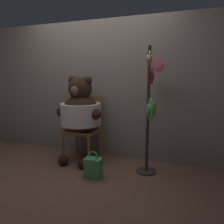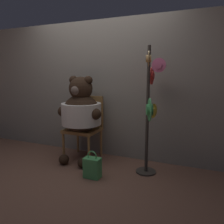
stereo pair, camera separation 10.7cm
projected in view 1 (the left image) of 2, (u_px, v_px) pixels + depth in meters
ground_plane at (78, 170)px, 3.14m from camera, size 14.00×14.00×0.00m
wall_back at (99, 89)px, 3.66m from camera, size 8.00×0.10×2.22m
chair at (84, 124)px, 3.57m from camera, size 0.52×0.49×1.01m
teddy_bear at (80, 111)px, 3.37m from camera, size 0.74×0.66×1.34m
hat_display_rack at (150, 108)px, 2.92m from camera, size 0.36×0.59×1.73m
handbag_on_ground at (93, 168)px, 2.89m from camera, size 0.22×0.14×0.37m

